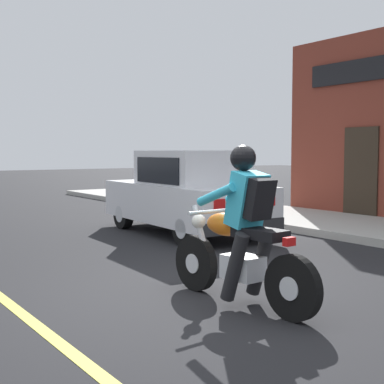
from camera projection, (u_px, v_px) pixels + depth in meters
ground_plane at (209, 298)px, 5.66m from camera, size 80.00×80.00×0.00m
sidewalk_curb at (327, 223)px, 11.17m from camera, size 2.60×22.00×0.14m
motorcycle_with_rider at (241, 239)px, 5.38m from camera, size 0.58×2.02×1.62m
car_hatchback at (187, 194)px, 10.04m from camera, size 1.83×3.86×1.57m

